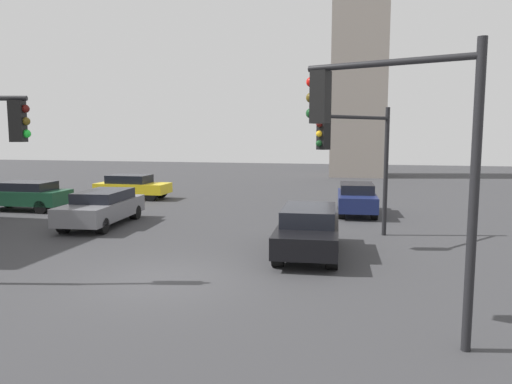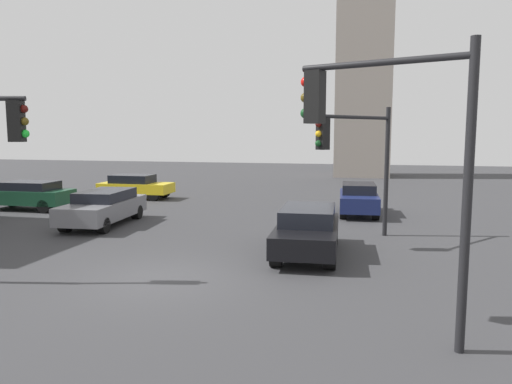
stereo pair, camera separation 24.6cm
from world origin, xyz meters
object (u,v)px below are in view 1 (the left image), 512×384
object	(u,v)px
traffic_light_0	(355,147)
car_2	(102,207)
car_1	(132,186)
car_5	(25,195)
traffic_light_1	(392,134)
car_3	(357,198)
car_4	(309,229)

from	to	relation	value
traffic_light_0	car_2	bearing A→B (deg)	-56.16
car_1	car_5	bearing A→B (deg)	-122.41
traffic_light_0	car_2	size ratio (longest dim) A/B	0.98
traffic_light_1	car_5	size ratio (longest dim) A/B	1.23
car_1	car_3	size ratio (longest dim) A/B	1.01
car_4	car_3	bearing A→B (deg)	167.42
traffic_light_1	car_3	xyz separation A→B (m)	(-0.69, 13.59, -2.95)
car_1	car_5	world-z (taller)	car_5
traffic_light_1	car_3	world-z (taller)	traffic_light_1
traffic_light_0	car_4	bearing A→B (deg)	5.39
traffic_light_0	car_5	bearing A→B (deg)	-63.97
car_1	traffic_light_1	bearing A→B (deg)	-50.69
traffic_light_0	car_4	size ratio (longest dim) A/B	1.01
traffic_light_0	car_5	distance (m)	16.33
car_2	car_4	bearing A→B (deg)	67.37
car_2	car_5	world-z (taller)	car_2
car_3	car_5	size ratio (longest dim) A/B	0.96
car_2	car_4	xyz separation A→B (m)	(8.71, -2.90, 0.02)
car_4	car_1	bearing A→B (deg)	-135.93
car_4	car_5	xyz separation A→B (m)	(-14.40, 5.60, -0.02)
traffic_light_0	car_4	xyz separation A→B (m)	(-1.34, -2.02, -2.48)
car_2	car_1	bearing A→B (deg)	-165.82
car_3	car_5	world-z (taller)	car_3
traffic_light_1	car_5	xyz separation A→B (m)	(-16.46, 11.25, -2.95)
car_3	traffic_light_1	bearing A→B (deg)	-0.21
car_1	car_3	xyz separation A→B (m)	(12.63, -2.63, 0.01)
car_2	traffic_light_1	bearing A→B (deg)	47.34
traffic_light_1	car_1	xyz separation A→B (m)	(-13.32, 16.21, -2.97)
car_2	car_3	bearing A→B (deg)	112.31
car_2	car_4	size ratio (longest dim) A/B	1.03
car_2	car_3	xyz separation A→B (m)	(10.08, 5.04, -0.00)
car_4	traffic_light_1	bearing A→B (deg)	17.30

